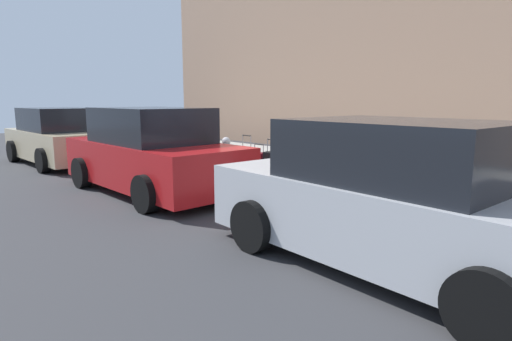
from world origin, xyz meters
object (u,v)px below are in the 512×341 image
object	(u,v)px
suitcase_red_3	(334,176)
suitcase_maroon_7	(259,164)
suitcase_olive_1	(383,177)
suitcase_black_6	(275,165)
bollard_post	(210,149)
parking_meter	(499,160)
suitcase_olive_8	(247,160)
parked_car_beige_2	(60,138)
fire_hydrant	(226,153)
suitcase_maroon_0	(407,187)
suitcase_silver_4	(314,171)
parked_car_silver_0	(395,199)
suitcase_teal_5	(292,169)
parked_car_red_1	(152,153)
suitcase_navy_2	(359,177)

from	to	relation	value
suitcase_red_3	suitcase_maroon_7	xyz separation A→B (m)	(2.11, -0.04, -0.00)
suitcase_olive_1	suitcase_black_6	size ratio (longest dim) A/B	0.94
bollard_post	parking_meter	size ratio (longest dim) A/B	0.74
suitcase_black_6	suitcase_maroon_7	xyz separation A→B (m)	(0.53, -0.02, -0.03)
suitcase_olive_8	parked_car_beige_2	world-z (taller)	parked_car_beige_2
suitcase_red_3	parked_car_beige_2	bearing A→B (deg)	15.94
suitcase_olive_1	suitcase_red_3	xyz separation A→B (m)	(1.02, 0.04, -0.11)
suitcase_maroon_7	fire_hydrant	distance (m)	1.14
suitcase_maroon_0	suitcase_silver_4	bearing A→B (deg)	-3.12
parked_car_silver_0	parked_car_beige_2	xyz separation A→B (m)	(10.50, -0.00, -0.01)
suitcase_olive_1	suitcase_silver_4	size ratio (longest dim) A/B	0.95
suitcase_silver_4	parked_car_beige_2	size ratio (longest dim) A/B	0.20
suitcase_black_6	suitcase_olive_1	bearing A→B (deg)	-179.46
suitcase_olive_8	suitcase_maroon_0	bearing A→B (deg)	178.14
suitcase_olive_1	fire_hydrant	xyz separation A→B (m)	(4.26, 0.03, 0.04)
parking_meter	suitcase_maroon_7	bearing A→B (deg)	2.55
bollard_post	suitcase_olive_8	bearing A→B (deg)	-168.68
suitcase_teal_5	suitcase_olive_8	world-z (taller)	suitcase_olive_8
suitcase_maroon_0	suitcase_silver_4	distance (m)	2.04
suitcase_silver_4	parked_car_red_1	world-z (taller)	parked_car_red_1
fire_hydrant	parking_meter	xyz separation A→B (m)	(-5.98, -0.25, 0.41)
suitcase_red_3	fire_hydrant	xyz separation A→B (m)	(3.24, -0.01, 0.15)
suitcase_olive_8	suitcase_red_3	bearing A→B (deg)	178.18
parked_car_silver_0	suitcase_silver_4	bearing A→B (deg)	-37.74
suitcase_maroon_0	parked_car_silver_0	xyz separation A→B (m)	(-0.99, 2.23, 0.33)
suitcase_maroon_0	suitcase_red_3	size ratio (longest dim) A/B	1.46
fire_hydrant	parked_car_beige_2	size ratio (longest dim) A/B	0.18
suitcase_maroon_0	suitcase_olive_8	distance (m)	4.09
suitcase_olive_8	parking_meter	xyz separation A→B (m)	(-5.31, -0.18, 0.52)
suitcase_silver_4	suitcase_olive_8	world-z (taller)	suitcase_olive_8
suitcase_red_3	parked_car_red_1	size ratio (longest dim) A/B	0.13
suitcase_maroon_0	suitcase_navy_2	xyz separation A→B (m)	(1.00, -0.10, 0.02)
suitcase_silver_4	suitcase_black_6	bearing A→B (deg)	2.32
parking_meter	parked_car_beige_2	xyz separation A→B (m)	(10.74, 2.54, -0.21)
suitcase_navy_2	suitcase_red_3	distance (m)	0.52
suitcase_teal_5	parked_car_red_1	bearing A→B (deg)	52.58
suitcase_red_3	suitcase_black_6	size ratio (longest dim) A/B	0.68
suitcase_olive_1	fire_hydrant	world-z (taller)	same
suitcase_silver_4	suitcase_maroon_0	bearing A→B (deg)	176.88
suitcase_silver_4	parked_car_silver_0	size ratio (longest dim) A/B	0.19
suitcase_black_6	parking_meter	world-z (taller)	parking_meter
suitcase_maroon_7	parked_car_silver_0	xyz separation A→B (m)	(-4.62, 2.32, 0.36)
suitcase_red_3	suitcase_black_6	world-z (taller)	suitcase_black_6
suitcase_red_3	fire_hydrant	bearing A→B (deg)	-0.12
suitcase_silver_4	suitcase_maroon_7	xyz separation A→B (m)	(1.59, 0.02, -0.03)
parked_car_silver_0	parked_car_red_1	distance (m)	5.28
suitcase_black_6	bollard_post	size ratio (longest dim) A/B	0.92
parked_car_red_1	suitcase_maroon_0	bearing A→B (deg)	-152.48
suitcase_navy_2	bollard_post	distance (m)	4.21
parked_car_red_1	suitcase_red_3	bearing A→B (deg)	-140.48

